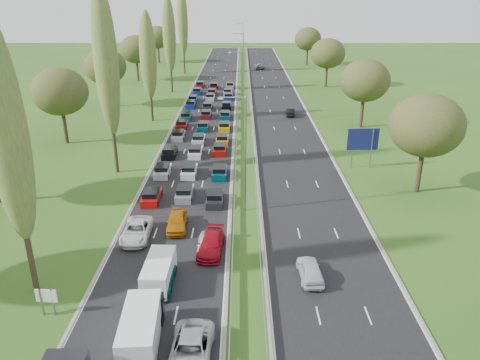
{
  "coord_description": "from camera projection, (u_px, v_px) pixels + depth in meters",
  "views": [
    {
      "loc": [
        4.09,
        -0.79,
        21.17
      ],
      "look_at": [
        3.93,
        47.61,
        1.5
      ],
      "focal_mm": 35.0,
      "sensor_mm": 36.0,
      "label": 1
    }
  ],
  "objects": [
    {
      "name": "near_car_7",
      "position": [
        161.0,
        277.0,
        35.85
      ],
      "size": [
        2.03,
        4.97,
        1.44
      ],
      "primitive_type": "imported",
      "rotation": [
        0.0,
        0.0,
        -0.0
      ],
      "color": "#054E52",
      "rests_on": "near_carriageway"
    },
    {
      "name": "far_car_2",
      "position": [
        259.0,
        66.0,
        136.03
      ],
      "size": [
        2.72,
        5.48,
        1.49
      ],
      "primitive_type": "imported",
      "rotation": [
        0.0,
        0.0,
        3.19
      ],
      "color": "gray",
      "rests_on": "far_carriageway"
    },
    {
      "name": "woodland_left",
      "position": [
        51.0,
        97.0,
        63.91
      ],
      "size": [
        8.0,
        166.0,
        11.1
      ],
      "color": "#2D2116",
      "rests_on": "ground"
    },
    {
      "name": "direction_sign",
      "position": [
        363.0,
        141.0,
        58.84
      ],
      "size": [
        4.0,
        0.35,
        5.2
      ],
      "color": "gray",
      "rests_on": "ground"
    },
    {
      "name": "lamp_columns",
      "position": [
        244.0,
        87.0,
        78.71
      ],
      "size": [
        0.18,
        140.18,
        12.0
      ],
      "color": "gray",
      "rests_on": "ground"
    },
    {
      "name": "woodland_right",
      "position": [
        379.0,
        91.0,
        67.51
      ],
      "size": [
        8.0,
        153.0,
        11.1
      ],
      "color": "#2D2116",
      "rests_on": "ground"
    },
    {
      "name": "near_car_8",
      "position": [
        177.0,
        221.0,
        44.48
      ],
      "size": [
        2.09,
        4.71,
        1.58
      ],
      "primitive_type": "imported",
      "rotation": [
        0.0,
        0.0,
        0.05
      ],
      "color": "#B2670B",
      "rests_on": "near_carriageway"
    },
    {
      "name": "near_car_10",
      "position": [
        190.0,
        351.0,
        28.42
      ],
      "size": [
        2.77,
        5.67,
        1.55
      ],
      "primitive_type": "imported",
      "rotation": [
        0.0,
        0.0,
        -0.04
      ],
      "color": "#A8AEB2",
      "rests_on": "near_carriageway"
    },
    {
      "name": "far_car_0",
      "position": [
        310.0,
        270.0,
        36.78
      ],
      "size": [
        1.9,
        4.37,
        1.47
      ],
      "primitive_type": "imported",
      "rotation": [
        0.0,
        0.0,
        3.18
      ],
      "color": "silver",
      "rests_on": "far_carriageway"
    },
    {
      "name": "near_car_11",
      "position": [
        211.0,
        244.0,
        40.55
      ],
      "size": [
        2.46,
        5.2,
        1.47
      ],
      "primitive_type": "imported",
      "rotation": [
        0.0,
        0.0,
        -0.08
      ],
      "color": "#9D0917",
      "rests_on": "near_carriageway"
    },
    {
      "name": "ground",
      "position": [
        244.0,
        119.0,
        82.82
      ],
      "size": [
        260.0,
        260.0,
        0.0
      ],
      "primitive_type": "plane",
      "color": "#2E541A",
      "rests_on": "ground"
    },
    {
      "name": "near_car_2",
      "position": [
        137.0,
        231.0,
        42.79
      ],
      "size": [
        2.56,
        5.39,
        1.49
      ],
      "primitive_type": "imported",
      "rotation": [
        0.0,
        0.0,
        0.02
      ],
      "color": "silver",
      "rests_on": "near_carriageway"
    },
    {
      "name": "far_car_1",
      "position": [
        290.0,
        112.0,
        84.92
      ],
      "size": [
        1.7,
        4.25,
        1.37
      ],
      "primitive_type": "imported",
      "rotation": [
        0.0,
        0.0,
        3.08
      ],
      "color": "black",
      "rests_on": "far_carriageway"
    },
    {
      "name": "white_van_front",
      "position": [
        141.0,
        327.0,
        29.89
      ],
      "size": [
        2.23,
        5.7,
        2.29
      ],
      "rotation": [
        0.0,
        0.0,
        0.06
      ],
      "color": "white",
      "rests_on": "near_carriageway"
    },
    {
      "name": "near_car_12",
      "position": [
        206.0,
        245.0,
        40.57
      ],
      "size": [
        1.6,
        3.95,
        1.34
      ],
      "primitive_type": "imported",
      "rotation": [
        0.0,
        0.0,
        0.0
      ],
      "color": "silver",
      "rests_on": "near_carriageway"
    },
    {
      "name": "info_sign",
      "position": [
        47.0,
        299.0,
        32.36
      ],
      "size": [
        1.5,
        0.2,
        2.1
      ],
      "color": "gray",
      "rests_on": "ground"
    },
    {
      "name": "central_reservation",
      "position": [
        244.0,
        113.0,
        84.93
      ],
      "size": [
        2.36,
        215.0,
        0.32
      ],
      "color": "gray",
      "rests_on": "ground"
    },
    {
      "name": "near_carriageway",
      "position": [
        207.0,
        116.0,
        85.15
      ],
      "size": [
        10.5,
        215.0,
        0.04
      ],
      "primitive_type": "cube",
      "color": "black",
      "rests_on": "ground"
    },
    {
      "name": "far_carriageway",
      "position": [
        281.0,
        116.0,
        85.11
      ],
      "size": [
        10.5,
        215.0,
        0.04
      ],
      "primitive_type": "cube",
      "color": "black",
      "rests_on": "ground"
    },
    {
      "name": "white_van_rear",
      "position": [
        159.0,
        271.0,
        36.15
      ],
      "size": [
        1.98,
        5.06,
        2.03
      ],
      "rotation": [
        0.0,
        0.0,
        -0.02
      ],
      "color": "white",
      "rests_on": "near_carriageway"
    },
    {
      "name": "poplar_row",
      "position": [
        133.0,
        56.0,
        67.24
      ],
      "size": [
        2.8,
        127.8,
        22.44
      ],
      "color": "#2D2116",
      "rests_on": "ground"
    },
    {
      "name": "traffic_queue_fill",
      "position": [
        205.0,
        121.0,
        80.1
      ],
      "size": [
        8.96,
        68.89,
        0.8
      ],
      "color": "#A50C0A",
      "rests_on": "ground"
    }
  ]
}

